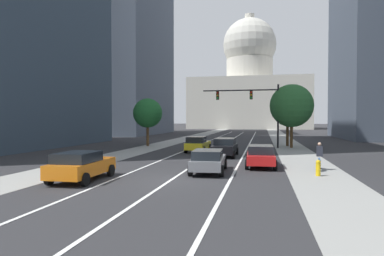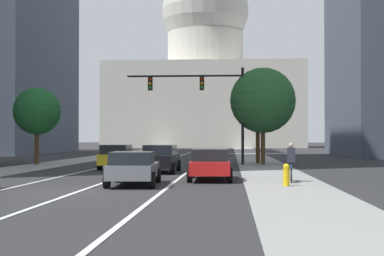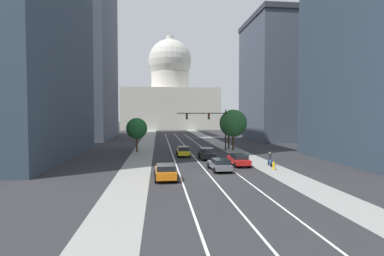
{
  "view_description": "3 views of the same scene",
  "coord_description": "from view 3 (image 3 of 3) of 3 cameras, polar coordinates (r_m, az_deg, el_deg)",
  "views": [
    {
      "loc": [
        4.6,
        -16.77,
        3.13
      ],
      "look_at": [
        -2.62,
        17.89,
        2.24
      ],
      "focal_mm": 31.66,
      "sensor_mm": 36.0,
      "label": 1
    },
    {
      "loc": [
        5.43,
        -20.67,
        1.92
      ],
      "look_at": [
        2.25,
        27.5,
        2.75
      ],
      "focal_mm": 54.95,
      "sensor_mm": 36.0,
      "label": 2
    },
    {
      "loc": [
        -5.13,
        -29.88,
        6.13
      ],
      "look_at": [
        0.79,
        24.06,
        3.8
      ],
      "focal_mm": 28.72,
      "sensor_mm": 36.0,
      "label": 3
    }
  ],
  "objects": [
    {
      "name": "sidewalk_left",
      "position": [
        65.22,
        -8.51,
        -2.95
      ],
      "size": [
        3.46,
        130.0,
        0.01
      ],
      "primitive_type": "cube",
      "color": "gray",
      "rests_on": "ground"
    },
    {
      "name": "office_tower_far_right",
      "position": [
        79.79,
        15.58,
        8.74
      ],
      "size": [
        14.43,
        21.43,
        29.89
      ],
      "color": "#4C5666",
      "rests_on": "ground"
    },
    {
      "name": "lane_stripe_left",
      "position": [
        55.26,
        -4.01,
        -3.9
      ],
      "size": [
        0.16,
        90.0,
        0.01
      ],
      "primitive_type": "cube",
      "color": "white",
      "rests_on": "ground"
    },
    {
      "name": "lane_stripe_right",
      "position": [
        55.82,
        2.15,
        -3.83
      ],
      "size": [
        0.16,
        90.0,
        0.01
      ],
      "primitive_type": "cube",
      "color": "white",
      "rests_on": "ground"
    },
    {
      "name": "car_orange",
      "position": [
        29.33,
        -4.94,
        -8.03
      ],
      "size": [
        2.16,
        4.35,
        1.5
      ],
      "rotation": [
        0.0,
        0.0,
        1.6
      ],
      "color": "orange",
      "rests_on": "ground"
    },
    {
      "name": "street_tree_near_left",
      "position": [
        51.35,
        -10.23,
        -0.08
      ],
      "size": [
        3.46,
        3.46,
        5.63
      ],
      "color": "#51381E",
      "rests_on": "ground"
    },
    {
      "name": "car_red",
      "position": [
        37.64,
        8.66,
        -5.78
      ],
      "size": [
        2.04,
        4.8,
        1.43
      ],
      "rotation": [
        0.0,
        0.0,
        1.59
      ],
      "color": "red",
      "rests_on": "ground"
    },
    {
      "name": "cyclist",
      "position": [
        37.89,
        14.26,
        -5.62
      ],
      "size": [
        0.38,
        1.7,
        1.72
      ],
      "rotation": [
        0.0,
        0.0,
        1.48
      ],
      "color": "black",
      "rests_on": "ground"
    },
    {
      "name": "traffic_signal_mast",
      "position": [
        52.07,
        3.47,
        1.21
      ],
      "size": [
        8.43,
        0.39,
        6.98
      ],
      "color": "black",
      "rests_on": "ground"
    },
    {
      "name": "fire_hydrant",
      "position": [
        35.61,
        14.94,
        -6.78
      ],
      "size": [
        0.26,
        0.35,
        0.91
      ],
      "color": "yellow",
      "rests_on": "ground"
    },
    {
      "name": "car_gray",
      "position": [
        33.85,
        5.16,
        -6.73
      ],
      "size": [
        2.14,
        4.6,
        1.38
      ],
      "rotation": [
        0.0,
        0.0,
        1.62
      ],
      "color": "slate",
      "rests_on": "ground"
    },
    {
      "name": "street_tree_far_right",
      "position": [
        55.78,
        6.83,
        0.98
      ],
      "size": [
        3.17,
        3.17,
        6.32
      ],
      "color": "#51381E",
      "rests_on": "ground"
    },
    {
      "name": "capitol_building",
      "position": [
        135.15,
        -4.09,
        6.07
      ],
      "size": [
        40.14,
        25.95,
        40.25
      ],
      "color": "beige",
      "rests_on": "ground"
    },
    {
      "name": "car_black",
      "position": [
        42.65,
        2.74,
        -4.71
      ],
      "size": [
        2.03,
        4.65,
        1.54
      ],
      "rotation": [
        0.0,
        0.0,
        1.56
      ],
      "color": "black",
      "rests_on": "ground"
    },
    {
      "name": "office_tower_far_left",
      "position": [
        87.26,
        -20.67,
        14.93
      ],
      "size": [
        18.09,
        26.74,
        50.32
      ],
      "color": "#4C5666",
      "rests_on": "ground"
    },
    {
      "name": "street_tree_near_right",
      "position": [
        53.67,
        7.65,
        0.87
      ],
      "size": [
        4.78,
        4.78,
        7.05
      ],
      "color": "#51381E",
      "rests_on": "ground"
    },
    {
      "name": "lane_stripe_center",
      "position": [
        55.46,
        -0.92,
        -3.87
      ],
      "size": [
        0.16,
        90.0,
        0.01
      ],
      "primitive_type": "cube",
      "color": "white",
      "rests_on": "ground"
    },
    {
      "name": "ground_plane",
      "position": [
        70.34,
        -2.05,
        -2.54
      ],
      "size": [
        400.0,
        400.0,
        0.0
      ],
      "primitive_type": "plane",
      "color": "#2B2B2D"
    },
    {
      "name": "car_yellow",
      "position": [
        45.58,
        -1.65,
        -4.28
      ],
      "size": [
        1.98,
        4.74,
        1.52
      ],
      "rotation": [
        0.0,
        0.0,
        1.56
      ],
      "color": "yellow",
      "rests_on": "ground"
    },
    {
      "name": "sidewalk_right",
      "position": [
        66.42,
        4.92,
        -2.84
      ],
      "size": [
        3.46,
        130.0,
        0.01
      ],
      "primitive_type": "cube",
      "color": "gray",
      "rests_on": "ground"
    }
  ]
}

